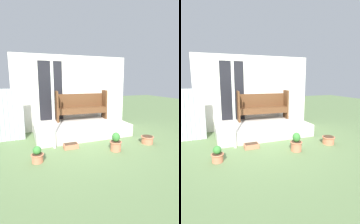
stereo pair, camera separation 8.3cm
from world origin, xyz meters
The scene contains 9 objects.
ground_plane centered at (0.00, 0.00, 0.00)m, with size 24.00×24.00×0.00m, color #5B7547.
porch_slab centered at (0.16, 0.80, 0.19)m, with size 2.92×1.61×0.37m.
house_wall centered at (0.12, 1.64, 1.30)m, with size 4.12×0.08×2.60m.
support_post centered at (-0.86, -0.08, 1.17)m, with size 0.07×0.07×2.33m.
bench centered at (0.35, 1.29, 0.90)m, with size 1.79×0.47×1.02m.
flower_pot_left centered at (-1.36, -0.75, 0.16)m, with size 0.28×0.28×0.37m.
flower_pot_middle centered at (0.55, -0.81, 0.21)m, with size 0.31×0.31×0.47m.
flower_pot_right centered at (1.63, -0.68, 0.12)m, with size 0.36×0.36×0.21m.
planter_box_rect centered at (-0.47, -0.25, 0.06)m, with size 0.38×0.21×0.13m.
Camera 1 is at (-1.59, -4.45, 1.78)m, focal length 28.00 mm.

